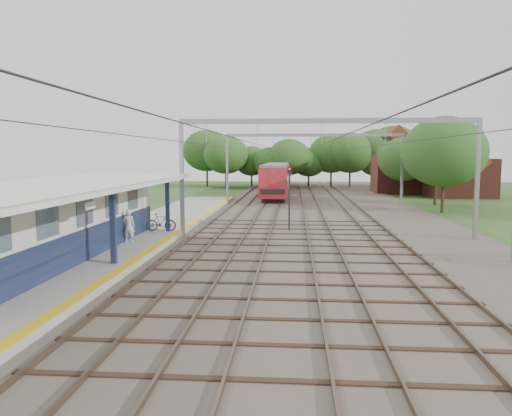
{
  "coord_description": "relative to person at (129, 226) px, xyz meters",
  "views": [
    {
      "loc": [
        1.66,
        -14.13,
        4.88
      ],
      "look_at": [
        -0.73,
        16.79,
        1.6
      ],
      "focal_mm": 35.0,
      "sensor_mm": 36.0,
      "label": 1
    }
  ],
  "objects": [
    {
      "name": "signal_post",
      "position": [
        8.3,
        6.47,
        1.34
      ],
      "size": [
        0.32,
        0.29,
        4.14
      ],
      "rotation": [
        0.0,
        0.0,
        0.33
      ],
      "color": "black",
      "rests_on": "ground"
    },
    {
      "name": "house_far",
      "position": [
        22.95,
        40.94,
        2.01
      ],
      "size": [
        8.0,
        6.12,
        8.66
      ],
      "color": "brown",
      "rests_on": "ground"
    },
    {
      "name": "ballast_bed",
      "position": [
        10.95,
        18.94,
        -1.17
      ],
      "size": [
        18.0,
        90.0,
        0.1
      ],
      "primitive_type": "cube",
      "color": "#473D33",
      "rests_on": "ground"
    },
    {
      "name": "bicycle",
      "position": [
        0.65,
        3.94,
        -0.34
      ],
      "size": [
        1.82,
        0.74,
        1.07
      ],
      "primitive_type": "imported",
      "rotation": [
        0.0,
        0.0,
        1.71
      ],
      "color": "black",
      "rests_on": "platform"
    },
    {
      "name": "person",
      "position": [
        0.0,
        0.0,
        0.0
      ],
      "size": [
        0.64,
        0.42,
        1.74
      ],
      "primitive_type": "imported",
      "rotation": [
        0.0,
        0.0,
        3.15
      ],
      "color": "beige",
      "rests_on": "platform"
    },
    {
      "name": "canopy",
      "position": [
        -0.82,
        -5.06,
        2.42
      ],
      "size": [
        6.4,
        20.0,
        3.44
      ],
      "color": "#131D3D",
      "rests_on": "platform"
    },
    {
      "name": "catenary_system",
      "position": [
        10.34,
        14.22,
        4.29
      ],
      "size": [
        17.22,
        88.0,
        7.0
      ],
      "color": "gray",
      "rests_on": "ground"
    },
    {
      "name": "tree_band",
      "position": [
        10.8,
        46.06,
        3.7
      ],
      "size": [
        31.72,
        30.88,
        8.82
      ],
      "color": "#382619",
      "rests_on": "ground"
    },
    {
      "name": "house_near",
      "position": [
        27.95,
        34.94,
        1.77
      ],
      "size": [
        7.0,
        6.12,
        7.89
      ],
      "color": "brown",
      "rests_on": "ground"
    },
    {
      "name": "ground",
      "position": [
        6.95,
        -11.06,
        -1.22
      ],
      "size": [
        160.0,
        160.0,
        0.0
      ],
      "primitive_type": "plane",
      "color": "#2D4C1E",
      "rests_on": "ground"
    },
    {
      "name": "yellow_stripe",
      "position": [
        1.7,
        2.94,
        -0.87
      ],
      "size": [
        0.45,
        52.0,
        0.01
      ],
      "primitive_type": "cube",
      "color": "yellow",
      "rests_on": "platform"
    },
    {
      "name": "platform",
      "position": [
        -0.55,
        2.94,
        -1.05
      ],
      "size": [
        5.0,
        52.0,
        0.35
      ],
      "primitive_type": "cube",
      "color": "gray",
      "rests_on": "ground"
    },
    {
      "name": "rail_tracks",
      "position": [
        8.45,
        18.94,
        -1.05
      ],
      "size": [
        11.8,
        88.0,
        0.15
      ],
      "color": "brown",
      "rests_on": "ballast_bed"
    },
    {
      "name": "train",
      "position": [
        6.45,
        42.01,
        0.9
      ],
      "size": [
        2.89,
        35.94,
        3.79
      ],
      "color": "black",
      "rests_on": "ballast_bed"
    },
    {
      "name": "station_building",
      "position": [
        -1.92,
        -4.06,
        0.82
      ],
      "size": [
        3.41,
        18.0,
        3.4
      ],
      "color": "beige",
      "rests_on": "platform"
    }
  ]
}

